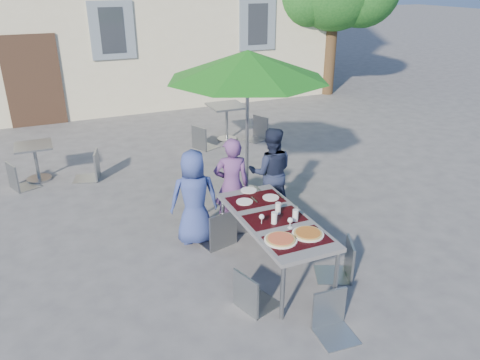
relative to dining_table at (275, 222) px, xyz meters
name	(u,v)px	position (x,y,z in m)	size (l,w,h in m)	color
ground	(225,259)	(-0.47, 0.49, -0.70)	(90.00, 90.00, 0.00)	#4D4D50
dining_table	(275,222)	(0.00, 0.00, 0.00)	(0.80, 1.85, 0.76)	#4B4C50
pizza_near_left	(281,239)	(-0.18, -0.50, 0.07)	(0.37, 0.37, 0.03)	white
pizza_near_right	(308,233)	(0.16, -0.51, 0.07)	(0.37, 0.37, 0.03)	white
glassware	(281,215)	(0.04, -0.09, 0.13)	(0.47, 0.43, 0.15)	silver
place_settings	(255,196)	(0.03, 0.63, 0.06)	(0.63, 0.54, 0.01)	white
child_0	(194,198)	(-0.68, 1.08, -0.02)	(0.66, 0.43, 1.35)	#32438A
child_1	(232,185)	(-0.07, 1.20, 0.01)	(0.52, 0.34, 1.41)	#5F3874
child_2	(271,172)	(0.66, 1.40, 0.01)	(0.69, 0.40, 1.41)	#1C233D
chair_0	(218,207)	(-0.41, 0.85, -0.10)	(0.54, 0.55, 1.01)	gray
chair_1	(247,190)	(0.12, 1.11, -0.07)	(0.50, 0.51, 1.06)	gray
chair_2	(284,201)	(0.59, 0.83, -0.21)	(0.46, 0.47, 0.84)	gray
chair_3	(252,269)	(-0.56, -0.57, -0.17)	(0.51, 0.50, 0.90)	#939A9E
chair_4	(344,238)	(0.71, -0.45, -0.15)	(0.55, 0.55, 0.93)	gray
chair_5	(336,292)	(0.06, -1.25, -0.19)	(0.41, 0.42, 0.87)	#91999D
patio_umbrella	(248,66)	(0.59, 2.12, 1.50)	(2.55, 2.55, 2.43)	#9A9CA1
cafe_table_0	(35,157)	(-2.64, 4.28, -0.26)	(0.63, 0.63, 0.68)	#9A9CA1
bg_chair_l_0	(15,160)	(-2.96, 3.99, -0.15)	(0.54, 0.54, 0.93)	gray
bg_chair_r_0	(89,148)	(-1.73, 3.95, -0.10)	(0.55, 0.55, 1.01)	gray
cafe_table_1	(227,115)	(1.39, 5.01, -0.11)	(0.76, 0.76, 0.82)	#9A9CA1
bg_chair_l_1	(202,123)	(0.69, 4.68, -0.13)	(0.58, 0.57, 0.97)	gray
bg_chair_r_1	(258,114)	(2.06, 4.80, -0.12)	(0.58, 0.58, 0.98)	gray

